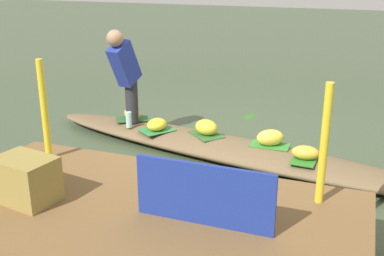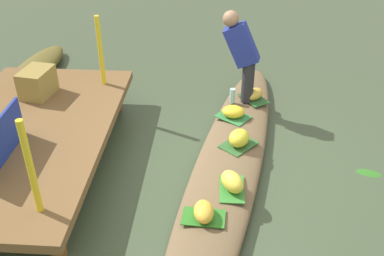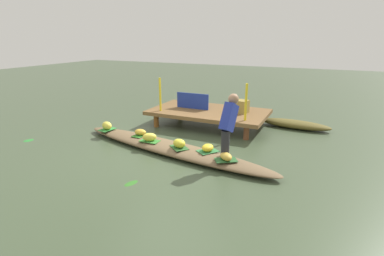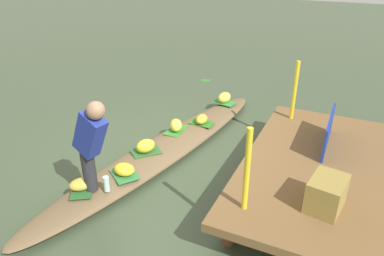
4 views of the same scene
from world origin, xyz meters
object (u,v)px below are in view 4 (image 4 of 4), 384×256
object	(u,v)px
banana_bunch_1	(224,97)
banana_bunch_4	(202,119)
banana_bunch_5	(176,125)
vendor_person	(90,142)
water_bottle	(106,184)
banana_bunch_0	(82,184)
banana_bunch_2	(146,146)
produce_crate	(327,194)
banana_bunch_3	(124,169)
market_banner	(329,131)
vendor_boat	(164,149)

from	to	relation	value
banana_bunch_1	banana_bunch_4	xyz separation A→B (m)	(1.01, -0.02, -0.03)
banana_bunch_4	banana_bunch_5	size ratio (longest dim) A/B	0.93
vendor_person	water_bottle	world-z (taller)	vendor_person
vendor_person	banana_bunch_0	bearing A→B (deg)	-79.41
banana_bunch_2	produce_crate	bearing A→B (deg)	77.16
banana_bunch_1	banana_bunch_2	distance (m)	2.26
banana_bunch_3	banana_bunch_5	xyz separation A→B (m)	(-1.40, 0.03, 0.02)
banana_bunch_1	produce_crate	world-z (taller)	produce_crate
produce_crate	banana_bunch_3	bearing A→B (deg)	-88.75
banana_bunch_1	water_bottle	distance (m)	3.24
vendor_person	banana_bunch_1	bearing A→B (deg)	173.16
market_banner	produce_crate	world-z (taller)	market_banner
banana_bunch_1	banana_bunch_3	world-z (taller)	banana_bunch_1
banana_bunch_0	banana_bunch_1	distance (m)	3.38
produce_crate	vendor_person	bearing A→B (deg)	-78.71
banana_bunch_0	banana_bunch_1	bearing A→B (deg)	169.87
banana_bunch_2	banana_bunch_3	world-z (taller)	banana_bunch_2
produce_crate	banana_bunch_1	bearing A→B (deg)	-142.86
banana_bunch_5	market_banner	distance (m)	2.30
produce_crate	vendor_boat	bearing A→B (deg)	-110.35
banana_bunch_3	water_bottle	distance (m)	0.38
market_banner	banana_bunch_3	bearing A→B (deg)	-58.38
vendor_person	water_bottle	distance (m)	0.60
banana_bunch_1	market_banner	world-z (taller)	market_banner
banana_bunch_1	water_bottle	xyz separation A→B (m)	(3.22, -0.30, -0.01)
banana_bunch_2	water_bottle	distance (m)	1.00
banana_bunch_3	produce_crate	world-z (taller)	produce_crate
market_banner	water_bottle	bearing A→B (deg)	-51.84
water_bottle	produce_crate	world-z (taller)	produce_crate
vendor_boat	vendor_person	size ratio (longest dim) A/B	4.20
banana_bunch_5	water_bottle	xyz separation A→B (m)	(1.78, -0.02, 0.00)
banana_bunch_1	vendor_person	distance (m)	3.37
market_banner	banana_bunch_5	bearing A→B (deg)	-89.93
banana_bunch_0	banana_bunch_2	size ratio (longest dim) A/B	1.02
banana_bunch_1	banana_bunch_0	bearing A→B (deg)	-10.13
banana_bunch_5	produce_crate	world-z (taller)	produce_crate
banana_bunch_3	produce_crate	distance (m)	2.45
banana_bunch_0	banana_bunch_2	world-z (taller)	banana_bunch_2
banana_bunch_0	water_bottle	size ratio (longest dim) A/B	1.49
banana_bunch_2	banana_bunch_4	distance (m)	1.26
banana_bunch_2	banana_bunch_4	size ratio (longest dim) A/B	1.01
banana_bunch_3	market_banner	bearing A→B (deg)	121.38
banana_bunch_1	banana_bunch_4	size ratio (longest dim) A/B	1.01
produce_crate	banana_bunch_0	bearing A→B (deg)	-78.76
water_bottle	market_banner	size ratio (longest dim) A/B	0.20
vendor_boat	banana_bunch_1	distance (m)	1.94
vendor_boat	banana_bunch_3	bearing A→B (deg)	6.38
banana_bunch_0	vendor_person	xyz separation A→B (m)	(-0.04, 0.20, 0.61)
banana_bunch_4	produce_crate	distance (m)	2.80
banana_bunch_1	vendor_person	xyz separation A→B (m)	(3.29, -0.39, 0.59)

